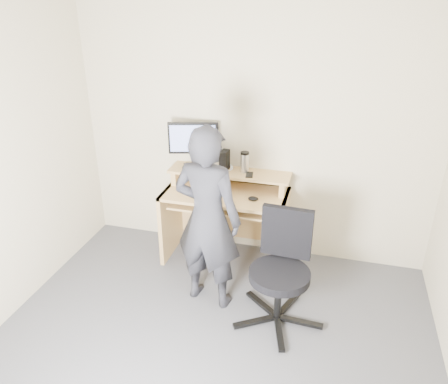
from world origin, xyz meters
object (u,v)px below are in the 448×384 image
at_px(desk, 227,207).
at_px(office_chair, 282,265).
at_px(person, 208,219).
at_px(monitor, 193,141).

height_order(desk, office_chair, office_chair).
bearing_deg(person, office_chair, -176.52).
bearing_deg(monitor, office_chair, -56.41).
distance_m(monitor, person, 0.98).
xyz_separation_m(desk, person, (0.02, -0.74, 0.26)).
xyz_separation_m(monitor, office_chair, (1.03, -0.89, -0.68)).
xyz_separation_m(monitor, person, (0.39, -0.82, -0.38)).
relative_size(desk, office_chair, 1.28).
bearing_deg(person, monitor, -55.22).
bearing_deg(office_chair, desk, 133.04).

